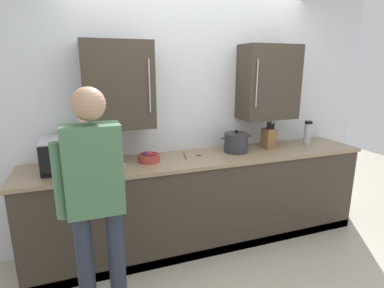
{
  "coord_description": "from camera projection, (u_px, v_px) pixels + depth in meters",
  "views": [
    {
      "loc": [
        -1.1,
        -1.88,
        1.8
      ],
      "look_at": [
        -0.15,
        0.75,
        1.09
      ],
      "focal_mm": 28.4,
      "sensor_mm": 36.0,
      "label": 1
    }
  ],
  "objects": [
    {
      "name": "counter_unit",
      "position": [
        204.0,
        200.0,
        3.13
      ],
      "size": [
        3.42,
        0.62,
        0.94
      ],
      "color": "#3D3328",
      "rests_on": "ground_plane"
    },
    {
      "name": "microwave_oven",
      "position": [
        75.0,
        153.0,
        2.62
      ],
      "size": [
        0.58,
        0.43,
        0.27
      ],
      "color": "#B7BABF",
      "rests_on": "counter_unit"
    },
    {
      "name": "person_figure",
      "position": [
        95.0,
        196.0,
        1.9
      ],
      "size": [
        0.44,
        0.63,
        1.69
      ],
      "color": "#282D3D",
      "rests_on": "ground_plane"
    },
    {
      "name": "thermos_flask",
      "position": [
        308.0,
        132.0,
        3.47
      ],
      "size": [
        0.08,
        0.08,
        0.27
      ],
      "color": "#B7BABF",
      "rests_on": "counter_unit"
    },
    {
      "name": "knife_block",
      "position": [
        269.0,
        138.0,
        3.29
      ],
      "size": [
        0.11,
        0.15,
        0.3
      ],
      "color": "brown",
      "rests_on": "counter_unit"
    },
    {
      "name": "fruit_bowl",
      "position": [
        149.0,
        157.0,
        2.83
      ],
      "size": [
        0.2,
        0.2,
        0.1
      ],
      "color": "#AD3D33",
      "rests_on": "counter_unit"
    },
    {
      "name": "wooden_spoon",
      "position": [
        192.0,
        155.0,
        3.03
      ],
      "size": [
        0.21,
        0.22,
        0.02
      ],
      "color": "#A37547",
      "rests_on": "counter_unit"
    },
    {
      "name": "stock_pot",
      "position": [
        236.0,
        142.0,
        3.14
      ],
      "size": [
        0.35,
        0.25,
        0.23
      ],
      "color": "#2D2D33",
      "rests_on": "counter_unit"
    },
    {
      "name": "back_wall_tiled",
      "position": [
        194.0,
        107.0,
        3.18
      ],
      "size": [
        4.29,
        0.44,
        2.67
      ],
      "color": "silver",
      "rests_on": "ground_plane"
    }
  ]
}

